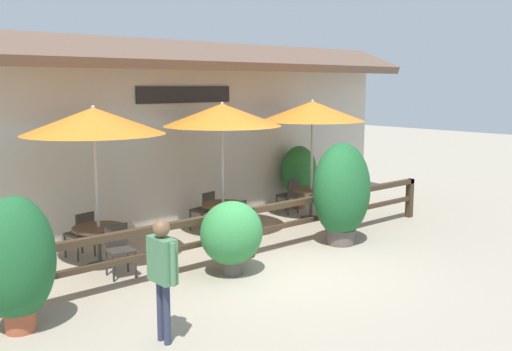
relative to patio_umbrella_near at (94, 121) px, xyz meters
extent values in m
plane|color=#9E937F|center=(2.36, -2.39, -2.60)|extent=(60.00, 60.00, 0.00)
cube|color=#BCB7A8|center=(2.36, 1.81, -0.80)|extent=(14.00, 0.40, 3.60)
cube|color=brown|center=(2.36, 1.26, 1.27)|extent=(14.28, 1.48, 0.70)
cube|color=black|center=(2.94, 1.58, 0.40)|extent=(2.48, 0.04, 0.37)
cube|color=#3D2D1E|center=(2.36, -1.34, -1.71)|extent=(10.40, 0.14, 0.11)
cube|color=#3D2D1E|center=(2.36, -1.34, -2.13)|extent=(10.40, 0.10, 0.09)
cube|color=#3D2D1E|center=(2.36, -1.34, -2.13)|extent=(0.14, 0.14, 0.95)
cube|color=#3D2D1E|center=(7.49, -1.34, -2.13)|extent=(0.14, 0.14, 0.95)
cylinder|color=#B7B2A8|center=(0.00, 0.00, -1.38)|extent=(0.06, 0.06, 2.45)
cone|color=orange|center=(0.00, 0.00, 0.00)|extent=(2.46, 2.46, 0.46)
sphere|color=#B2ADA3|center=(0.00, 0.00, 0.23)|extent=(0.07, 0.07, 0.07)
cylinder|color=#4C3826|center=(0.00, 0.00, -1.90)|extent=(0.91, 0.91, 0.05)
cylinder|color=#333333|center=(0.00, 0.00, -2.26)|extent=(0.07, 0.07, 0.68)
cylinder|color=#333333|center=(0.00, 0.00, -2.59)|extent=(0.50, 0.50, 0.03)
cube|color=#332D28|center=(0.03, -0.76, -2.15)|extent=(0.48, 0.48, 0.05)
cube|color=#332D28|center=(0.05, -0.57, -1.93)|extent=(0.40, 0.10, 0.40)
cylinder|color=#2D2D2D|center=(-0.19, -0.91, -2.39)|extent=(0.04, 0.04, 0.43)
cylinder|color=#2D2D2D|center=(0.19, -0.97, -2.39)|extent=(0.04, 0.04, 0.43)
cylinder|color=#2D2D2D|center=(-0.13, -0.54, -2.39)|extent=(0.04, 0.04, 0.43)
cylinder|color=#2D2D2D|center=(0.24, -0.60, -2.39)|extent=(0.04, 0.04, 0.43)
cube|color=#332D28|center=(-0.04, 0.76, -2.15)|extent=(0.51, 0.51, 0.05)
cube|color=#332D28|center=(0.00, 0.57, -1.93)|extent=(0.40, 0.13, 0.40)
cylinder|color=#2D2D2D|center=(0.10, 0.98, -2.39)|extent=(0.04, 0.04, 0.43)
cylinder|color=#2D2D2D|center=(-0.27, 0.90, -2.39)|extent=(0.04, 0.04, 0.43)
cylinder|color=#2D2D2D|center=(0.19, 0.61, -2.39)|extent=(0.04, 0.04, 0.43)
cylinder|color=#2D2D2D|center=(-0.18, 0.53, -2.39)|extent=(0.04, 0.04, 0.43)
cylinder|color=#B7B2A8|center=(2.89, 0.15, -1.38)|extent=(0.06, 0.06, 2.45)
cone|color=orange|center=(2.89, 0.15, 0.00)|extent=(2.46, 2.46, 0.46)
sphere|color=#B2ADA3|center=(2.89, 0.15, 0.23)|extent=(0.07, 0.07, 0.07)
cylinder|color=#4C3826|center=(2.89, 0.15, -1.90)|extent=(0.91, 0.91, 0.05)
cylinder|color=#333333|center=(2.89, 0.15, -2.26)|extent=(0.07, 0.07, 0.68)
cylinder|color=#333333|center=(2.89, 0.15, -2.59)|extent=(0.50, 0.50, 0.03)
cube|color=#332D28|center=(2.86, -0.63, -2.15)|extent=(0.45, 0.45, 0.05)
cube|color=#332D28|center=(2.85, -0.44, -1.93)|extent=(0.40, 0.07, 0.40)
cylinder|color=#2D2D2D|center=(2.69, -0.84, -2.39)|extent=(0.04, 0.04, 0.43)
cylinder|color=#2D2D2D|center=(3.07, -0.81, -2.39)|extent=(0.04, 0.04, 0.43)
cylinder|color=#2D2D2D|center=(2.66, -0.46, -2.39)|extent=(0.04, 0.04, 0.43)
cylinder|color=#2D2D2D|center=(3.04, -0.43, -2.39)|extent=(0.04, 0.04, 0.43)
cube|color=#332D28|center=(2.90, 0.94, -2.15)|extent=(0.51, 0.51, 0.05)
cube|color=#332D28|center=(2.95, 0.75, -1.93)|extent=(0.40, 0.13, 0.40)
cylinder|color=#2D2D2D|center=(3.04, 1.17, -2.39)|extent=(0.04, 0.04, 0.43)
cylinder|color=#2D2D2D|center=(2.67, 1.07, -2.39)|extent=(0.04, 0.04, 0.43)
cylinder|color=#2D2D2D|center=(3.13, 0.80, -2.39)|extent=(0.04, 0.04, 0.43)
cylinder|color=#2D2D2D|center=(2.77, 0.70, -2.39)|extent=(0.04, 0.04, 0.43)
cylinder|color=#B7B2A8|center=(5.53, 0.11, -1.38)|extent=(0.06, 0.06, 2.45)
cone|color=orange|center=(5.53, 0.11, 0.00)|extent=(2.46, 2.46, 0.46)
sphere|color=#B2ADA3|center=(5.53, 0.11, 0.23)|extent=(0.07, 0.07, 0.07)
cylinder|color=#4C3826|center=(5.53, 0.11, -1.90)|extent=(0.91, 0.91, 0.05)
cylinder|color=#333333|center=(5.53, 0.11, -2.26)|extent=(0.07, 0.07, 0.68)
cylinder|color=#333333|center=(5.53, 0.11, -2.59)|extent=(0.50, 0.50, 0.03)
cube|color=#332D28|center=(5.51, -0.69, -2.15)|extent=(0.44, 0.44, 0.05)
cube|color=#332D28|center=(5.50, -0.50, -1.93)|extent=(0.40, 0.06, 0.40)
cylinder|color=#2D2D2D|center=(5.33, -0.89, -2.39)|extent=(0.04, 0.04, 0.43)
cylinder|color=#2D2D2D|center=(5.71, -0.87, -2.39)|extent=(0.04, 0.04, 0.43)
cylinder|color=#2D2D2D|center=(5.31, -0.51, -2.39)|extent=(0.04, 0.04, 0.43)
cylinder|color=#2D2D2D|center=(5.69, -0.49, -2.39)|extent=(0.04, 0.04, 0.43)
cube|color=#332D28|center=(5.50, 0.90, -2.15)|extent=(0.46, 0.46, 0.05)
cube|color=#332D28|center=(5.52, 0.71, -1.93)|extent=(0.40, 0.08, 0.40)
cylinder|color=#2D2D2D|center=(5.67, 1.11, -2.39)|extent=(0.04, 0.04, 0.43)
cylinder|color=#2D2D2D|center=(5.29, 1.07, -2.39)|extent=(0.04, 0.04, 0.43)
cylinder|color=#2D2D2D|center=(5.71, 0.74, -2.39)|extent=(0.04, 0.04, 0.43)
cylinder|color=#2D2D2D|center=(5.33, 0.69, -2.39)|extent=(0.04, 0.04, 0.43)
cylinder|color=#564C47|center=(4.39, -1.84, -2.45)|extent=(0.57, 0.57, 0.31)
cylinder|color=#564C47|center=(4.39, -1.84, -2.31)|extent=(0.62, 0.62, 0.04)
ellipsoid|color=#1E5B2D|center=(4.39, -1.84, -1.48)|extent=(1.22, 1.10, 1.91)
cylinder|color=#564C47|center=(1.53, -1.88, -2.47)|extent=(0.36, 0.36, 0.27)
cylinder|color=#564C47|center=(1.53, -1.88, -2.35)|extent=(0.39, 0.39, 0.04)
ellipsoid|color=#338442|center=(1.53, -1.88, -1.87)|extent=(1.11, 1.00, 1.09)
cylinder|color=#9E4C33|center=(-2.00, -1.86, -2.45)|extent=(0.40, 0.40, 0.30)
cylinder|color=#9E4C33|center=(-2.00, -1.86, -2.33)|extent=(0.43, 0.43, 0.04)
ellipsoid|color=#1E5B2D|center=(-2.00, -1.86, -1.61)|extent=(1.01, 0.91, 1.65)
cylinder|color=#9E4C33|center=(6.16, 1.16, -2.40)|extent=(0.32, 0.32, 0.42)
cylinder|color=#9E4C33|center=(6.16, 1.16, -2.21)|extent=(0.35, 0.35, 0.04)
ellipsoid|color=#287033|center=(6.16, 1.16, -1.62)|extent=(0.97, 0.88, 1.33)
cylinder|color=#2D334C|center=(-0.74, -3.31, -2.20)|extent=(0.09, 0.09, 0.80)
cylinder|color=#2D334C|center=(-0.74, -3.46, -2.20)|extent=(0.09, 0.09, 0.80)
cube|color=#4C7F56|center=(-0.74, -3.38, -1.52)|extent=(0.20, 0.43, 0.57)
cylinder|color=#4C7F56|center=(-0.74, -3.14, -1.52)|extent=(0.07, 0.07, 0.54)
cylinder|color=#4C7F56|center=(-0.74, -3.63, -1.52)|extent=(0.07, 0.07, 0.54)
sphere|color=brown|center=(-0.74, -3.38, -1.12)|extent=(0.22, 0.22, 0.22)
camera|label=1|loc=(-4.27, -9.30, 0.62)|focal=40.00mm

